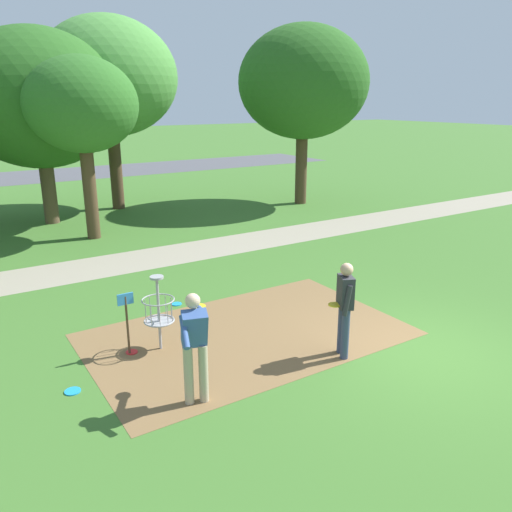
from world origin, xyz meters
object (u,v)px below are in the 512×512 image
at_px(tree_near_right, 108,77).
at_px(player_foreground_watching, 195,341).
at_px(frisbee_mid_grass, 177,304).
at_px(frisbee_near_basket, 73,391).
at_px(tree_near_left, 303,83).
at_px(tree_mid_left, 82,106).
at_px(disc_golf_basket, 155,311).
at_px(frisbee_by_tee, 132,352).
at_px(tree_mid_right, 38,99).
at_px(player_throwing, 345,304).

bearing_deg(tree_near_right, player_foreground_watching, -103.84).
bearing_deg(tree_near_right, frisbee_mid_grass, -101.83).
xyz_separation_m(frisbee_near_basket, tree_near_left, (12.13, 10.11, 4.96)).
distance_m(frisbee_mid_grass, tree_near_left, 13.08).
bearing_deg(frisbee_mid_grass, tree_mid_left, 89.31).
relative_size(frisbee_mid_grass, tree_near_left, 0.03).
height_order(disc_golf_basket, frisbee_near_basket, disc_golf_basket).
distance_m(disc_golf_basket, tree_near_right, 13.85).
height_order(player_foreground_watching, frisbee_near_basket, player_foreground_watching).
relative_size(frisbee_by_tee, tree_near_right, 0.03).
relative_size(player_foreground_watching, frisbee_mid_grass, 7.76).
xyz_separation_m(disc_golf_basket, tree_mid_right, (0.56, 11.42, 3.58)).
xyz_separation_m(disc_golf_basket, tree_mid_left, (1.24, 8.45, 3.38)).
bearing_deg(frisbee_mid_grass, tree_mid_right, 93.59).
relative_size(player_throwing, frisbee_mid_grass, 7.76).
relative_size(tree_near_left, tree_mid_right, 1.08).
height_order(frisbee_by_tee, tree_mid_left, tree_mid_left).
height_order(player_foreground_watching, tree_near_right, tree_near_right).
distance_m(frisbee_mid_grass, tree_near_right, 12.27).
bearing_deg(tree_mid_right, frisbee_mid_grass, -86.41).
bearing_deg(tree_mid_left, frisbee_by_tee, -101.43).
bearing_deg(tree_mid_right, tree_mid_left, -76.99).
xyz_separation_m(frisbee_by_tee, tree_mid_left, (1.68, 8.33, 4.13)).
xyz_separation_m(disc_golf_basket, frisbee_by_tee, (-0.44, 0.12, -0.74)).
bearing_deg(disc_golf_basket, tree_near_right, 74.78).
xyz_separation_m(player_foreground_watching, tree_mid_left, (1.38, 10.34, 3.15)).
height_order(frisbee_mid_grass, tree_near_left, tree_near_left).
relative_size(disc_golf_basket, frisbee_mid_grass, 6.31).
height_order(frisbee_mid_grass, tree_mid_right, tree_mid_right).
bearing_deg(tree_near_left, tree_mid_right, 168.97).
bearing_deg(tree_near_right, tree_mid_left, -117.57).
distance_m(frisbee_by_tee, tree_near_left, 15.21).
bearing_deg(tree_near_right, frisbee_by_tee, -107.21).
bearing_deg(player_throwing, frisbee_mid_grass, 111.90).
height_order(tree_mid_left, tree_mid_right, tree_mid_right).
distance_m(tree_near_left, tree_near_right, 7.72).
height_order(frisbee_by_tee, tree_mid_right, tree_mid_right).
relative_size(frisbee_near_basket, tree_near_right, 0.03).
bearing_deg(disc_golf_basket, tree_mid_right, 87.21).
bearing_deg(player_foreground_watching, tree_mid_right, 87.01).
height_order(frisbee_mid_grass, tree_mid_left, tree_mid_left).
bearing_deg(frisbee_mid_grass, frisbee_near_basket, -139.71).
bearing_deg(player_throwing, frisbee_near_basket, 162.65).
relative_size(disc_golf_basket, tree_mid_left, 0.25).
distance_m(player_foreground_watching, tree_mid_left, 10.90).
distance_m(disc_golf_basket, frisbee_mid_grass, 2.24).
height_order(player_foreground_watching, player_throwing, same).
relative_size(player_foreground_watching, tree_near_left, 0.24).
bearing_deg(tree_mid_left, tree_mid_right, 103.01).
bearing_deg(frisbee_near_basket, player_foreground_watching, -39.90).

